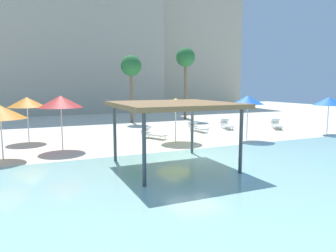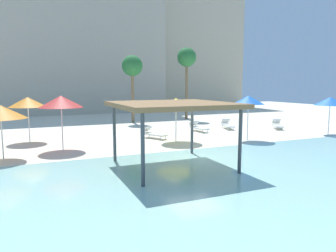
{
  "view_description": "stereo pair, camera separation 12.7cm",
  "coord_description": "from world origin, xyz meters",
  "px_view_note": "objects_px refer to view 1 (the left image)",
  "views": [
    {
      "loc": [
        -7.1,
        -12.83,
        3.43
      ],
      "look_at": [
        -0.53,
        2.0,
        1.3
      ],
      "focal_mm": 33.08,
      "sensor_mm": 36.0,
      "label": 1
    },
    {
      "loc": [
        -6.98,
        -12.88,
        3.43
      ],
      "look_at": [
        -0.53,
        2.0,
        1.3
      ],
      "focal_mm": 33.08,
      "sensor_mm": 36.0,
      "label": 2
    }
  ],
  "objects_px": {
    "palm_tree_0": "(131,67)",
    "beach_umbrella_yellow_1": "(176,104)",
    "beach_umbrella_orange_3": "(0,112)",
    "beach_umbrella_blue_6": "(329,101)",
    "beach_umbrella_blue_5": "(248,100)",
    "lounge_chair_4": "(152,133)",
    "beach_umbrella_orange_2": "(27,102)",
    "lounge_chair_2": "(276,124)",
    "lounge_chair_1": "(197,127)",
    "beach_umbrella_red_4": "(61,102)",
    "shade_pavilion": "(173,106)",
    "lounge_chair_3": "(226,124)",
    "palm_tree_1": "(186,59)"
  },
  "relations": [
    {
      "from": "palm_tree_0",
      "to": "beach_umbrella_yellow_1",
      "type": "bearing_deg",
      "value": -92.81
    },
    {
      "from": "beach_umbrella_yellow_1",
      "to": "palm_tree_0",
      "type": "bearing_deg",
      "value": 87.19
    },
    {
      "from": "beach_umbrella_orange_3",
      "to": "beach_umbrella_blue_6",
      "type": "height_order",
      "value": "beach_umbrella_blue_6"
    },
    {
      "from": "beach_umbrella_blue_5",
      "to": "palm_tree_0",
      "type": "distance_m",
      "value": 12.77
    },
    {
      "from": "lounge_chair_4",
      "to": "beach_umbrella_orange_2",
      "type": "bearing_deg",
      "value": -129.76
    },
    {
      "from": "lounge_chair_2",
      "to": "lounge_chair_4",
      "type": "bearing_deg",
      "value": -55.35
    },
    {
      "from": "beach_umbrella_blue_5",
      "to": "lounge_chair_1",
      "type": "height_order",
      "value": "beach_umbrella_blue_5"
    },
    {
      "from": "beach_umbrella_orange_2",
      "to": "palm_tree_0",
      "type": "relative_size",
      "value": 0.44
    },
    {
      "from": "beach_umbrella_orange_3",
      "to": "beach_umbrella_yellow_1",
      "type": "bearing_deg",
      "value": 5.44
    },
    {
      "from": "beach_umbrella_orange_2",
      "to": "beach_umbrella_blue_6",
      "type": "height_order",
      "value": "beach_umbrella_orange_2"
    },
    {
      "from": "beach_umbrella_red_4",
      "to": "beach_umbrella_blue_5",
      "type": "bearing_deg",
      "value": -8.24
    },
    {
      "from": "beach_umbrella_orange_2",
      "to": "palm_tree_0",
      "type": "height_order",
      "value": "palm_tree_0"
    },
    {
      "from": "beach_umbrella_orange_2",
      "to": "lounge_chair_4",
      "type": "distance_m",
      "value": 7.9
    },
    {
      "from": "beach_umbrella_yellow_1",
      "to": "shade_pavilion",
      "type": "bearing_deg",
      "value": -116.36
    },
    {
      "from": "beach_umbrella_blue_5",
      "to": "lounge_chair_4",
      "type": "height_order",
      "value": "beach_umbrella_blue_5"
    },
    {
      "from": "shade_pavilion",
      "to": "lounge_chair_3",
      "type": "bearing_deg",
      "value": 45.41
    },
    {
      "from": "beach_umbrella_orange_3",
      "to": "lounge_chair_3",
      "type": "height_order",
      "value": "beach_umbrella_orange_3"
    },
    {
      "from": "beach_umbrella_red_4",
      "to": "lounge_chair_4",
      "type": "height_order",
      "value": "beach_umbrella_red_4"
    },
    {
      "from": "shade_pavilion",
      "to": "lounge_chair_1",
      "type": "bearing_deg",
      "value": 55.18
    },
    {
      "from": "beach_umbrella_orange_2",
      "to": "lounge_chair_4",
      "type": "bearing_deg",
      "value": -13.66
    },
    {
      "from": "lounge_chair_1",
      "to": "beach_umbrella_red_4",
      "type": "bearing_deg",
      "value": -78.55
    },
    {
      "from": "palm_tree_0",
      "to": "beach_umbrella_orange_3",
      "type": "bearing_deg",
      "value": -130.53
    },
    {
      "from": "lounge_chair_3",
      "to": "palm_tree_0",
      "type": "bearing_deg",
      "value": -123.44
    },
    {
      "from": "beach_umbrella_red_4",
      "to": "beach_umbrella_blue_6",
      "type": "bearing_deg",
      "value": -6.35
    },
    {
      "from": "lounge_chair_4",
      "to": "palm_tree_0",
      "type": "xyz_separation_m",
      "value": [
        1.37,
        8.87,
        4.74
      ]
    },
    {
      "from": "beach_umbrella_orange_2",
      "to": "lounge_chair_2",
      "type": "distance_m",
      "value": 18.31
    },
    {
      "from": "lounge_chair_1",
      "to": "beach_umbrella_orange_2",
      "type": "bearing_deg",
      "value": -96.49
    },
    {
      "from": "beach_umbrella_blue_6",
      "to": "beach_umbrella_orange_3",
      "type": "bearing_deg",
      "value": 177.91
    },
    {
      "from": "lounge_chair_1",
      "to": "palm_tree_0",
      "type": "xyz_separation_m",
      "value": [
        -2.85,
        7.34,
        4.74
      ]
    },
    {
      "from": "lounge_chair_1",
      "to": "palm_tree_0",
      "type": "distance_m",
      "value": 9.19
    },
    {
      "from": "beach_umbrella_orange_2",
      "to": "palm_tree_0",
      "type": "distance_m",
      "value": 11.57
    },
    {
      "from": "beach_umbrella_orange_2",
      "to": "lounge_chair_2",
      "type": "relative_size",
      "value": 1.43
    },
    {
      "from": "beach_umbrella_orange_3",
      "to": "lounge_chair_3",
      "type": "xyz_separation_m",
      "value": [
        15.55,
        4.51,
        -1.89
      ]
    },
    {
      "from": "beach_umbrella_yellow_1",
      "to": "palm_tree_0",
      "type": "height_order",
      "value": "palm_tree_0"
    },
    {
      "from": "beach_umbrella_orange_2",
      "to": "beach_umbrella_yellow_1",
      "type": "bearing_deg",
      "value": -23.43
    },
    {
      "from": "beach_umbrella_orange_2",
      "to": "lounge_chair_1",
      "type": "bearing_deg",
      "value": -1.31
    },
    {
      "from": "beach_umbrella_yellow_1",
      "to": "palm_tree_0",
      "type": "distance_m",
      "value": 11.0
    },
    {
      "from": "beach_umbrella_blue_5",
      "to": "beach_umbrella_blue_6",
      "type": "relative_size",
      "value": 1.07
    },
    {
      "from": "shade_pavilion",
      "to": "beach_umbrella_orange_2",
      "type": "height_order",
      "value": "same"
    },
    {
      "from": "shade_pavilion",
      "to": "beach_umbrella_yellow_1",
      "type": "bearing_deg",
      "value": 63.64
    },
    {
      "from": "beach_umbrella_yellow_1",
      "to": "beach_umbrella_blue_6",
      "type": "xyz_separation_m",
      "value": [
        11.13,
        -1.63,
        0.0
      ]
    },
    {
      "from": "beach_umbrella_orange_3",
      "to": "lounge_chair_2",
      "type": "bearing_deg",
      "value": 8.59
    },
    {
      "from": "beach_umbrella_yellow_1",
      "to": "lounge_chair_3",
      "type": "distance_m",
      "value": 7.47
    },
    {
      "from": "lounge_chair_4",
      "to": "lounge_chair_1",
      "type": "bearing_deg",
      "value": 83.85
    },
    {
      "from": "lounge_chair_2",
      "to": "palm_tree_1",
      "type": "distance_m",
      "value": 11.32
    },
    {
      "from": "beach_umbrella_blue_6",
      "to": "lounge_chair_1",
      "type": "bearing_deg",
      "value": 147.5
    },
    {
      "from": "lounge_chair_1",
      "to": "lounge_chair_4",
      "type": "distance_m",
      "value": 4.49
    },
    {
      "from": "shade_pavilion",
      "to": "beach_umbrella_red_4",
      "type": "xyz_separation_m",
      "value": [
        -3.9,
        5.72,
        0.0
      ]
    },
    {
      "from": "shade_pavilion",
      "to": "palm_tree_0",
      "type": "xyz_separation_m",
      "value": [
        3.19,
        16.03,
        2.49
      ]
    },
    {
      "from": "beach_umbrella_yellow_1",
      "to": "lounge_chair_3",
      "type": "xyz_separation_m",
      "value": [
        6.21,
        3.63,
        -2.01
      ]
    }
  ]
}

